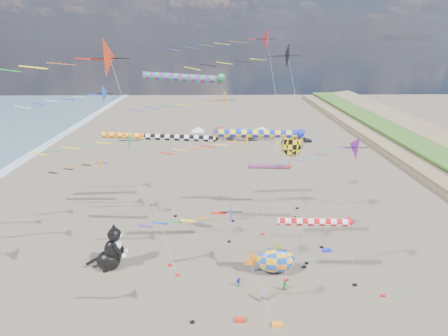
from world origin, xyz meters
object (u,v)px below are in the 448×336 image
person_adult (263,295)px  parked_car (304,140)px  cat_inflatable (109,247)px  child_green (285,286)px  child_blue (239,282)px  fish_inflatable (275,260)px

person_adult → parked_car: bearing=59.7°
cat_inflatable → parked_car: cat_inflatable is taller
child_green → person_adult: bearing=-153.0°
child_blue → parked_car: bearing=34.0°
cat_inflatable → parked_car: bearing=54.4°
child_green → child_blue: size_ratio=1.14×
cat_inflatable → person_adult: (15.21, -5.33, -1.76)m
child_green → child_blue: (-4.36, 0.82, -0.07)m
person_adult → parked_car: person_adult is taller
fish_inflatable → child_blue: bearing=-155.7°
child_green → parked_car: 52.36m
fish_inflatable → parked_car: fish_inflatable is taller
cat_inflatable → child_blue: bearing=-15.2°
fish_inflatable → child_green: (0.61, -2.51, -1.13)m
person_adult → child_green: person_adult is taller
cat_inflatable → child_green: size_ratio=4.23×
child_blue → fish_inflatable: bearing=-11.6°
cat_inflatable → child_green: cat_inflatable is taller
person_adult → child_blue: size_ratio=1.44×
cat_inflatable → fish_inflatable: cat_inflatable is taller
child_green → cat_inflatable: bearing=163.0°
fish_inflatable → parked_car: (14.40, 48.00, -1.10)m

